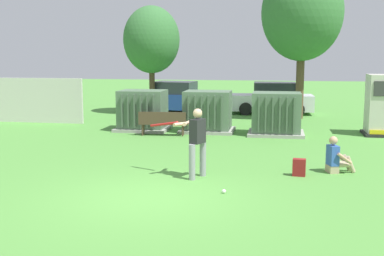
% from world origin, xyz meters
% --- Properties ---
extents(ground_plane, '(96.00, 96.00, 0.00)m').
position_xyz_m(ground_plane, '(0.00, 0.00, 0.00)').
color(ground_plane, '#51933D').
extents(fence_panel, '(4.80, 0.12, 2.00)m').
position_xyz_m(fence_panel, '(-8.24, 10.50, 1.00)').
color(fence_panel, beige).
rests_on(fence_panel, ground).
extents(transformer_west, '(2.10, 1.70, 1.62)m').
position_xyz_m(transformer_west, '(-2.71, 9.11, 0.79)').
color(transformer_west, '#9E9B93').
rests_on(transformer_west, ground).
extents(transformer_mid_west, '(2.10, 1.70, 1.62)m').
position_xyz_m(transformer_mid_west, '(-0.07, 9.17, 0.79)').
color(transformer_mid_west, '#9E9B93').
rests_on(transformer_mid_west, ground).
extents(transformer_mid_east, '(2.10, 1.70, 1.62)m').
position_xyz_m(transformer_mid_east, '(2.61, 8.86, 0.79)').
color(transformer_mid_east, '#9E9B93').
rests_on(transformer_mid_east, ground).
extents(park_bench, '(1.82, 0.51, 0.92)m').
position_xyz_m(park_bench, '(-1.61, 7.92, 0.54)').
color(park_bench, '#4C3828').
rests_on(park_bench, ground).
extents(batter, '(1.55, 0.94, 1.74)m').
position_xyz_m(batter, '(0.66, 1.86, 0.98)').
color(batter, gray).
rests_on(batter, ground).
extents(sports_ball, '(0.09, 0.09, 0.09)m').
position_xyz_m(sports_ball, '(1.52, 0.57, 0.04)').
color(sports_ball, white).
rests_on(sports_ball, ground).
extents(seated_spectator, '(0.79, 0.64, 0.96)m').
position_xyz_m(seated_spectator, '(4.18, 3.01, 0.38)').
color(seated_spectator, tan).
rests_on(seated_spectator, ground).
extents(backpack, '(0.34, 0.29, 0.44)m').
position_xyz_m(backpack, '(3.22, 2.48, 0.21)').
color(backpack, maroon).
rests_on(backpack, ground).
extents(tree_left, '(2.87, 2.87, 5.49)m').
position_xyz_m(tree_left, '(-3.77, 14.74, 3.77)').
color(tree_left, '#4C3828').
rests_on(tree_left, ground).
extents(tree_center_left, '(3.77, 3.77, 7.21)m').
position_xyz_m(tree_center_left, '(3.66, 13.93, 4.94)').
color(tree_center_left, brown).
rests_on(tree_center_left, ground).
extents(parked_car_leftmost, '(4.39, 2.34, 1.62)m').
position_xyz_m(parked_car_leftmost, '(-2.87, 15.59, 0.75)').
color(parked_car_leftmost, navy).
rests_on(parked_car_leftmost, ground).
extents(parked_car_left_of_center, '(4.26, 2.04, 1.62)m').
position_xyz_m(parked_car_left_of_center, '(2.37, 15.71, 0.75)').
color(parked_car_left_of_center, silver).
rests_on(parked_car_left_of_center, ground).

